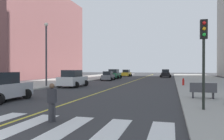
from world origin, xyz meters
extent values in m
cube|color=#9E9B93|center=(-12.20, 20.00, 0.07)|extent=(10.00, 120.00, 0.15)
cube|color=silver|center=(0.90, 4.00, 0.01)|extent=(0.90, 4.00, 0.01)
cube|color=silver|center=(2.70, 4.00, 0.01)|extent=(0.90, 4.00, 0.01)
cube|color=silver|center=(4.50, 4.00, 0.01)|extent=(0.90, 4.00, 0.01)
cube|color=silver|center=(6.30, 4.00, 0.01)|extent=(0.90, 4.00, 0.01)
cube|color=yellow|center=(0.00, 40.00, 0.01)|extent=(0.16, 80.00, 0.01)
cube|color=brown|center=(-27.83, 43.06, 10.33)|extent=(16.00, 32.00, 20.66)
cube|color=black|center=(5.11, 52.65, 0.73)|extent=(2.07, 4.49, 0.96)
cube|color=#1E2328|center=(5.11, 52.91, 1.60)|extent=(1.72, 2.25, 0.81)
cylinder|color=black|center=(4.09, 51.25, 0.36)|extent=(0.73, 0.24, 0.72)
cylinder|color=black|center=(6.15, 51.27, 0.36)|extent=(0.73, 0.24, 0.72)
cylinder|color=black|center=(4.06, 54.02, 0.36)|extent=(0.73, 0.24, 0.72)
cylinder|color=black|center=(6.13, 54.04, 0.36)|extent=(0.73, 0.24, 0.72)
cube|color=#B7B7BC|center=(-4.95, 9.24, 0.74)|extent=(2.14, 4.59, 0.97)
cylinder|color=black|center=(-3.93, 10.67, 0.37)|extent=(0.74, 0.25, 0.74)
cylinder|color=black|center=(-6.03, 10.63, 0.37)|extent=(0.74, 0.25, 0.74)
cube|color=#236B42|center=(-5.41, 42.34, 0.76)|extent=(2.14, 4.65, 0.99)
cube|color=#1E2328|center=(-5.40, 42.06, 1.65)|extent=(1.79, 2.33, 0.84)
cylinder|color=black|center=(-4.35, 43.79, 0.38)|extent=(0.75, 0.25, 0.75)
cylinder|color=black|center=(-6.49, 43.77, 0.38)|extent=(0.75, 0.25, 0.75)
cylinder|color=black|center=(-4.32, 40.91, 0.38)|extent=(0.75, 0.25, 0.75)
cylinder|color=black|center=(-6.46, 40.89, 0.38)|extent=(0.75, 0.25, 0.75)
cube|color=slate|center=(-4.91, 36.00, 0.63)|extent=(1.87, 3.88, 0.82)
cube|color=#1E2328|center=(-4.90, 35.77, 1.36)|extent=(1.53, 1.96, 0.69)
cylinder|color=black|center=(-4.07, 37.22, 0.31)|extent=(0.63, 0.22, 0.62)
cylinder|color=black|center=(-5.83, 37.15, 0.31)|extent=(0.63, 0.22, 0.62)
cylinder|color=black|center=(-3.98, 34.85, 0.31)|extent=(0.63, 0.22, 0.62)
cylinder|color=black|center=(-5.74, 34.78, 0.31)|extent=(0.63, 0.22, 0.62)
cube|color=silver|center=(-5.17, 21.33, 0.76)|extent=(2.11, 4.64, 0.99)
cube|color=#1E2328|center=(-5.17, 21.06, 1.65)|extent=(1.77, 2.32, 0.84)
cylinder|color=black|center=(-4.10, 22.77, 0.38)|extent=(0.75, 0.24, 0.75)
cylinder|color=black|center=(-6.24, 22.77, 0.38)|extent=(0.75, 0.24, 0.75)
cylinder|color=black|center=(-4.11, 19.89, 0.38)|extent=(0.75, 0.24, 0.75)
cylinder|color=black|center=(-6.25, 19.90, 0.38)|extent=(0.75, 0.24, 0.75)
cube|color=gold|center=(-5.48, 56.05, 0.69)|extent=(1.99, 4.24, 0.90)
cube|color=#1E2328|center=(-5.49, 55.80, 1.50)|extent=(1.65, 2.14, 0.76)
cylinder|color=black|center=(-4.48, 57.33, 0.34)|extent=(0.69, 0.23, 0.68)
cylinder|color=black|center=(-6.43, 57.37, 0.34)|extent=(0.69, 0.23, 0.68)
cylinder|color=black|center=(-4.54, 54.73, 0.34)|extent=(0.69, 0.23, 0.68)
cylinder|color=black|center=(-6.48, 54.77, 0.34)|extent=(0.69, 0.23, 0.68)
cylinder|color=black|center=(8.23, 8.72, 2.00)|extent=(0.14, 0.14, 3.70)
cube|color=black|center=(8.23, 8.72, 4.35)|extent=(0.36, 0.28, 1.00)
sphere|color=red|center=(8.23, 8.54, 4.65)|extent=(0.18, 0.18, 0.18)
sphere|color=orange|center=(8.23, 8.54, 4.35)|extent=(0.18, 0.18, 0.18)
sphere|color=green|center=(8.23, 8.54, 4.05)|extent=(0.18, 0.18, 0.18)
cube|color=#47474C|center=(8.78, 13.33, 0.63)|extent=(1.82, 0.64, 0.08)
cube|color=#47474C|center=(8.77, 13.09, 0.97)|extent=(1.80, 0.14, 0.60)
cube|color=#2D2D33|center=(8.11, 13.36, 0.37)|extent=(0.12, 0.48, 0.44)
cube|color=#2D2D33|center=(9.46, 13.30, 0.37)|extent=(0.12, 0.48, 0.44)
cylinder|color=#38383D|center=(1.65, 4.91, 0.41)|extent=(0.19, 0.19, 0.82)
cylinder|color=#38383D|center=(1.61, 4.75, 0.41)|extent=(0.19, 0.19, 0.82)
cylinder|color=#2D2D33|center=(1.63, 4.83, 1.13)|extent=(0.41, 0.41, 0.62)
sphere|color=brown|center=(1.63, 4.83, 1.55)|extent=(0.22, 0.22, 0.22)
cylinder|color=red|center=(8.02, 25.65, 0.50)|extent=(0.26, 0.26, 0.70)
sphere|color=red|center=(8.02, 25.65, 0.93)|extent=(0.22, 0.22, 0.22)
cylinder|color=#38383D|center=(-8.10, 20.07, 3.80)|extent=(0.20, 0.20, 7.31)
sphere|color=silver|center=(-8.10, 20.07, 7.61)|extent=(0.44, 0.44, 0.44)
camera|label=1|loc=(6.64, -3.67, 2.32)|focal=35.42mm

